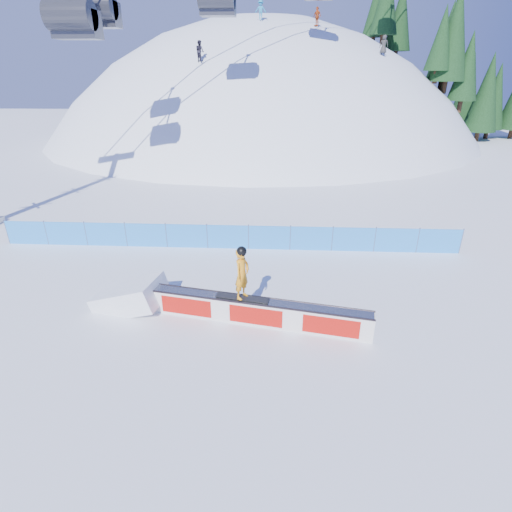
{
  "coord_description": "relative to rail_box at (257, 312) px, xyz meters",
  "views": [
    {
      "loc": [
        2.31,
        -13.21,
        7.88
      ],
      "look_at": [
        1.61,
        -0.04,
        1.74
      ],
      "focal_mm": 28.0,
      "sensor_mm": 36.0,
      "label": 1
    }
  ],
  "objects": [
    {
      "name": "ground",
      "position": [
        -1.74,
        1.76,
        -0.45
      ],
      "size": [
        160.0,
        160.0,
        0.0
      ],
      "primitive_type": "plane",
      "color": "white",
      "rests_on": "ground"
    },
    {
      "name": "snow_hill",
      "position": [
        -1.74,
        43.76,
        -18.45
      ],
      "size": [
        64.0,
        64.0,
        64.0
      ],
      "color": "white",
      "rests_on": "ground"
    },
    {
      "name": "treeline",
      "position": [
        20.53,
        43.49,
        10.03
      ],
      "size": [
        21.13,
        8.56,
        20.24
      ],
      "color": "#352115",
      "rests_on": "ground"
    },
    {
      "name": "safety_fence",
      "position": [
        -1.74,
        6.26,
        0.15
      ],
      "size": [
        22.05,
        0.05,
        1.3
      ],
      "color": "#267EDD",
      "rests_on": "ground"
    },
    {
      "name": "rail_box",
      "position": [
        0.0,
        0.0,
        0.0
      ],
      "size": [
        7.62,
        1.97,
        0.92
      ],
      "rotation": [
        0.0,
        0.0,
        -0.19
      ],
      "color": "silver",
      "rests_on": "ground"
    },
    {
      "name": "snow_ramp",
      "position": [
        -4.7,
        0.9,
        -0.45
      ],
      "size": [
        2.83,
        2.06,
        1.6
      ],
      "primitive_type": null,
      "rotation": [
        0.0,
        -0.31,
        -0.19
      ],
      "color": "white",
      "rests_on": "ground"
    },
    {
      "name": "snowboarder",
      "position": [
        -0.51,
        0.1,
        1.4
      ],
      "size": [
        1.84,
        0.76,
        1.89
      ],
      "rotation": [
        0.0,
        0.0,
        1.07
      ],
      "color": "black",
      "rests_on": "rail_box"
    },
    {
      "name": "distant_skiers",
      "position": [
        1.01,
        31.67,
        11.03
      ],
      "size": [
        17.8,
        8.2,
        5.52
      ],
      "color": "black",
      "rests_on": "ground"
    }
  ]
}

